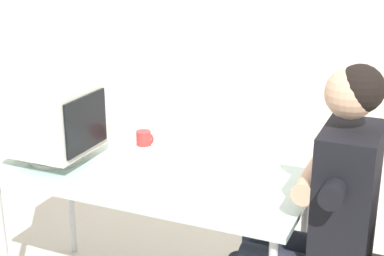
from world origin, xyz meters
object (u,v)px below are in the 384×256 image
Objects in this scene: crt_monitor at (54,119)px; desk_mug at (144,141)px; person_seated at (321,210)px; keyboard at (118,161)px; desk at (151,184)px.

desk_mug is (0.33, 0.30, -0.16)m from crt_monitor.
person_seated is at bearing -16.94° from desk_mug.
keyboard is 1.00m from person_seated.
crt_monitor is (-0.50, -0.05, 0.27)m from desk.
keyboard is (0.30, 0.08, -0.20)m from crt_monitor.
person_seated is at bearing -3.44° from desk.
person_seated is (1.00, -0.08, -0.03)m from keyboard.
desk is at bearing -55.90° from desk_mug.
crt_monitor reaches higher than keyboard.
person_seated is 1.02m from desk_mug.
person_seated is (0.80, -0.05, 0.05)m from desk.
crt_monitor is 1.32m from person_seated.
person_seated reaches higher than desk_mug.
crt_monitor reaches higher than desk.
crt_monitor reaches higher than desk_mug.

